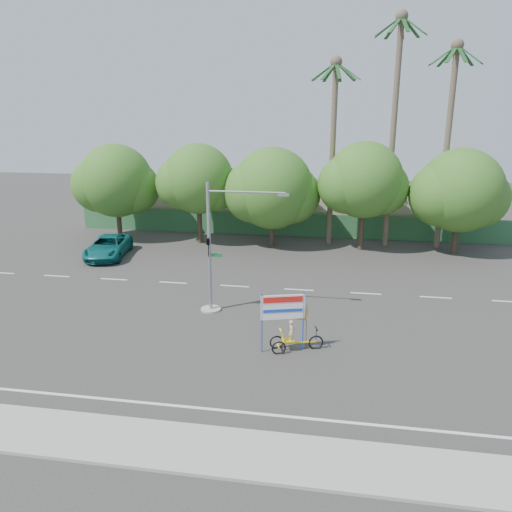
# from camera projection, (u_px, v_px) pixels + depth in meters

# --- Properties ---
(ground) EXTENTS (120.00, 120.00, 0.00)m
(ground) POSITION_uv_depth(u_px,v_px,m) (242.00, 346.00, 23.12)
(ground) COLOR #33302D
(ground) RESTS_ON ground
(sidewalk_near) EXTENTS (50.00, 2.40, 0.12)m
(sidewalk_near) POSITION_uv_depth(u_px,v_px,m) (197.00, 449.00, 16.00)
(sidewalk_near) COLOR gray
(sidewalk_near) RESTS_ON ground
(fence) EXTENTS (38.00, 0.08, 2.00)m
(fence) POSITION_uv_depth(u_px,v_px,m) (289.00, 225.00, 43.20)
(fence) COLOR #336B3D
(fence) RESTS_ON ground
(building_left) EXTENTS (12.00, 8.00, 4.00)m
(building_left) POSITION_uv_depth(u_px,v_px,m) (192.00, 201.00, 48.76)
(building_left) COLOR #B5A990
(building_left) RESTS_ON ground
(building_right) EXTENTS (14.00, 8.00, 3.60)m
(building_right) POSITION_uv_depth(u_px,v_px,m) (380.00, 209.00, 45.98)
(building_right) COLOR #B5A990
(building_right) RESTS_ON ground
(tree_far_left) EXTENTS (7.14, 6.00, 7.96)m
(tree_far_left) POSITION_uv_depth(u_px,v_px,m) (116.00, 183.00, 41.04)
(tree_far_left) COLOR #473828
(tree_far_left) RESTS_ON ground
(tree_left) EXTENTS (6.66, 5.60, 8.07)m
(tree_left) POSITION_uv_depth(u_px,v_px,m) (198.00, 181.00, 39.86)
(tree_left) COLOR #473828
(tree_left) RESTS_ON ground
(tree_center) EXTENTS (7.62, 6.40, 7.85)m
(tree_center) POSITION_uv_depth(u_px,v_px,m) (272.00, 191.00, 39.08)
(tree_center) COLOR #473828
(tree_center) RESTS_ON ground
(tree_right) EXTENTS (6.90, 5.80, 8.36)m
(tree_right) POSITION_uv_depth(u_px,v_px,m) (364.00, 183.00, 37.77)
(tree_right) COLOR #473828
(tree_right) RESTS_ON ground
(tree_far_right) EXTENTS (7.38, 6.20, 7.94)m
(tree_far_right) POSITION_uv_depth(u_px,v_px,m) (460.00, 193.00, 36.83)
(tree_far_right) COLOR #473828
(tree_far_right) RESTS_ON ground
(palm_tall) EXTENTS (3.73, 3.79, 17.45)m
(palm_tall) POSITION_uv_depth(u_px,v_px,m) (395.00, 111.00, 37.40)
(palm_tall) COLOR #70604C
(palm_tall) RESTS_ON ground
(palm_mid) EXTENTS (3.73, 3.79, 15.45)m
(palm_mid) POSITION_uv_depth(u_px,v_px,m) (449.00, 126.00, 37.07)
(palm_mid) COLOR #70604C
(palm_mid) RESTS_ON ground
(palm_short) EXTENTS (3.73, 3.79, 14.45)m
(palm_short) POSITION_uv_depth(u_px,v_px,m) (333.00, 133.00, 38.56)
(palm_short) COLOR #70604C
(palm_short) RESTS_ON ground
(traffic_signal) EXTENTS (4.72, 1.10, 7.00)m
(traffic_signal) POSITION_uv_depth(u_px,v_px,m) (215.00, 259.00, 26.42)
(traffic_signal) COLOR gray
(traffic_signal) RESTS_ON ground
(trike_billboard) EXTENTS (2.80, 1.15, 2.85)m
(trike_billboard) POSITION_uv_depth(u_px,v_px,m) (289.00, 327.00, 22.38)
(trike_billboard) COLOR black
(trike_billboard) RESTS_ON ground
(pickup_truck) EXTENTS (3.47, 5.95, 1.56)m
(pickup_truck) POSITION_uv_depth(u_px,v_px,m) (108.00, 247.00, 37.09)
(pickup_truck) COLOR #0E6563
(pickup_truck) RESTS_ON ground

